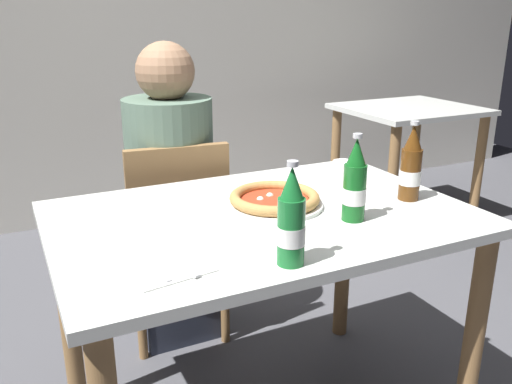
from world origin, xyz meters
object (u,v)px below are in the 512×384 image
beer_bottle_right (355,184)px  beer_bottle_center (411,167)px  dining_table_background (407,132)px  paper_cup (343,175)px  dining_table_main (263,249)px  napkin_with_cutlery (165,265)px  diner_seated (172,203)px  pizza_margherita_near (274,200)px  beer_bottle_left (291,222)px  chair_behind_table (175,231)px

beer_bottle_right → beer_bottle_center: bearing=15.0°
beer_bottle_center → beer_bottle_right: same height
dining_table_background → paper_cup: bearing=-138.1°
dining_table_main → napkin_with_cutlery: bearing=-149.5°
diner_seated → paper_cup: bearing=-53.9°
dining_table_background → beer_bottle_right: bearing=-135.5°
beer_bottle_center → diner_seated: bearing=126.0°
pizza_margherita_near → napkin_with_cutlery: (-0.41, -0.25, -0.02)m
dining_table_main → diner_seated: 0.67m
diner_seated → beer_bottle_left: size_ratio=4.89×
dining_table_main → diner_seated: (-0.08, 0.66, -0.05)m
paper_cup → beer_bottle_center: bearing=-54.4°
beer_bottle_left → beer_bottle_right: bearing=29.6°
dining_table_main → chair_behind_table: size_ratio=1.41×
beer_bottle_left → beer_bottle_center: size_ratio=1.00×
diner_seated → napkin_with_cutlery: (-0.28, -0.87, 0.17)m
chair_behind_table → dining_table_main: bearing=104.0°
chair_behind_table → dining_table_background: (1.75, 0.67, 0.11)m
beer_bottle_right → napkin_with_cutlery: beer_bottle_right is taller
dining_table_main → beer_bottle_right: size_ratio=4.86×
pizza_margherita_near → beer_bottle_right: bearing=-52.4°
pizza_margherita_near → napkin_with_cutlery: bearing=-149.0°
chair_behind_table → diner_seated: bearing=-92.4°
diner_seated → beer_bottle_center: size_ratio=4.89×
diner_seated → paper_cup: size_ratio=12.73×
napkin_with_cutlery → paper_cup: 0.76m
pizza_margherita_near → beer_bottle_right: 0.26m
dining_table_background → pizza_margherita_near: size_ratio=2.74×
pizza_margherita_near → beer_bottle_left: 0.40m
chair_behind_table → diner_seated: diner_seated is taller
beer_bottle_left → pizza_margherita_near: bearing=67.7°
diner_seated → pizza_margherita_near: (0.13, -0.62, 0.19)m
beer_bottle_right → chair_behind_table: bearing=110.7°
pizza_margherita_near → beer_bottle_right: size_ratio=1.18×
dining_table_main → dining_table_background: bearing=37.6°
beer_bottle_left → diner_seated: bearing=89.1°
diner_seated → beer_bottle_right: size_ratio=4.89×
dining_table_main → napkin_with_cutlery: size_ratio=5.87×
dining_table_background → napkin_with_cutlery: bearing=-143.6°
dining_table_main → dining_table_background: size_ratio=1.50×
dining_table_main → paper_cup: paper_cup is taller
dining_table_background → diner_seated: bearing=-160.4°
dining_table_main → beer_bottle_center: 0.52m
beer_bottle_right → dining_table_main: bearing=142.7°
chair_behind_table → dining_table_background: size_ratio=1.06×
beer_bottle_right → paper_cup: (0.13, 0.24, -0.06)m
dining_table_main → paper_cup: size_ratio=12.63×
paper_cup → pizza_margherita_near: bearing=-169.4°
chair_behind_table → beer_bottle_left: beer_bottle_left is taller
chair_behind_table → napkin_with_cutlery: size_ratio=4.16×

